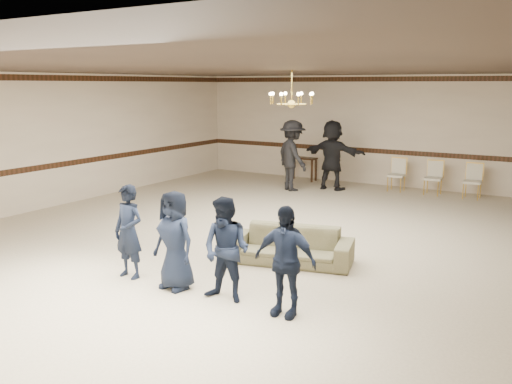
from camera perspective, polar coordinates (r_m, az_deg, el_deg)
room at (r=9.93m, az=1.00°, el=3.53°), size 12.01×14.01×3.21m
chair_rail at (r=16.38m, az=13.41°, el=4.15°), size 12.00×0.02×0.14m
crown_molding at (r=16.27m, az=13.74°, el=11.43°), size 12.00×0.02×0.14m
chandelier at (r=10.72m, az=3.76°, el=10.90°), size 0.94×0.94×0.89m
boy_a at (r=8.53m, az=-13.20°, el=-4.07°), size 0.54×0.36×1.45m
boy_b at (r=7.94m, az=-8.52°, el=-5.03°), size 0.76×0.54×1.45m
boy_c at (r=7.42m, az=-3.13°, el=-6.08°), size 0.73×0.58×1.45m
boy_d at (r=6.98m, az=3.05°, el=-7.22°), size 0.86×0.39×1.45m
settee at (r=9.11m, az=3.62°, el=-5.60°), size 2.18×1.27×0.60m
adult_left at (r=15.20m, az=3.83°, el=3.83°), size 1.46×1.31×1.96m
adult_mid at (r=15.44m, az=8.01°, el=3.86°), size 1.85×0.67×1.96m
banquet_chair_left at (r=15.62m, az=14.50°, el=1.74°), size 0.46×0.46×0.91m
banquet_chair_mid at (r=15.37m, az=18.07°, el=1.39°), size 0.48×0.48×0.91m
banquet_chair_right at (r=15.18m, az=21.74°, el=1.03°), size 0.47×0.47×0.91m
console_table at (r=16.90m, az=4.91°, el=2.43°), size 0.88×0.41×0.72m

